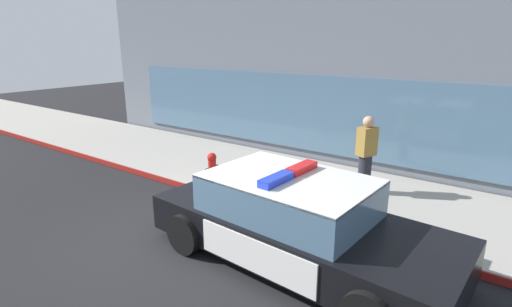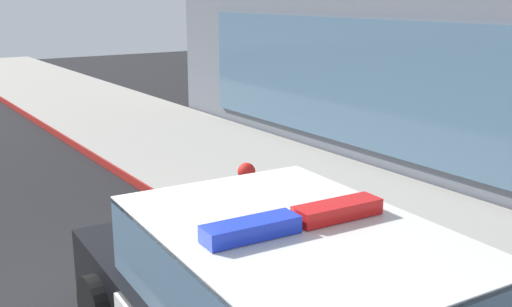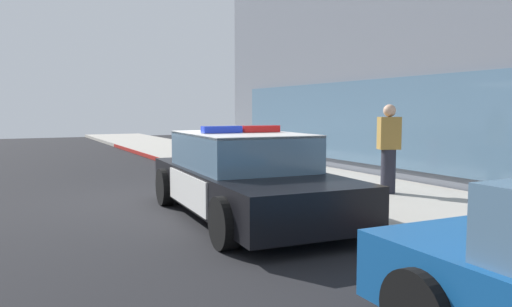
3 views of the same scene
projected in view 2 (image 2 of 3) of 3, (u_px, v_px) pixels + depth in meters
The scene contains 3 objects.
sidewalk at pixel (382, 229), 7.53m from camera, with size 48.00×3.49×0.15m, color #A39E93.
curb_red_paint at pixel (265, 263), 6.58m from camera, with size 28.80×0.04×0.14m, color maroon.
fire_hydrant at pixel (247, 192), 7.56m from camera, with size 0.34×0.39×0.73m.
Camera 2 is at (4.99, -1.52, 2.87)m, focal length 42.93 mm.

